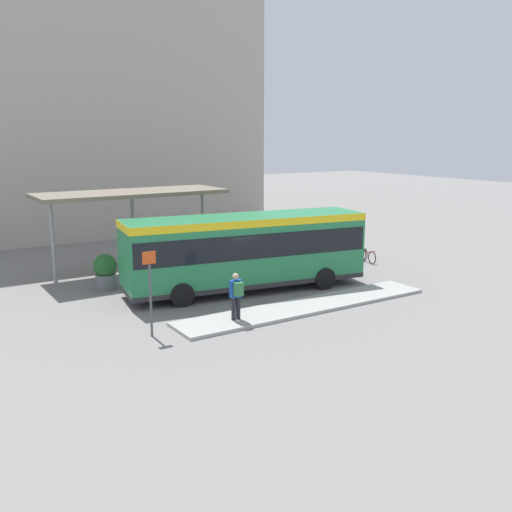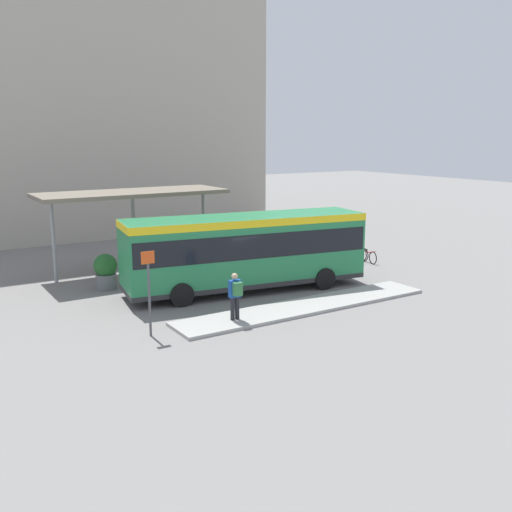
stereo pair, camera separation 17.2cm
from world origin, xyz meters
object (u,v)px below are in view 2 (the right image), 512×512
object	(u,v)px
potted_planter_far_side	(231,258)
platform_sign	(149,290)
potted_planter_near_shelter	(106,271)
city_bus	(246,247)
pedestrian_waiting	(235,293)
bicycle_red	(368,256)
bicycle_blue	(357,253)

from	to	relation	value
potted_planter_far_side	platform_sign	distance (m)	8.66
potted_planter_near_shelter	city_bus	bearing A→B (deg)	-34.31
city_bus	potted_planter_far_side	xyz separation A→B (m)	(0.86, 2.72, -1.07)
pedestrian_waiting	bicycle_red	size ratio (longest dim) A/B	1.08
bicycle_blue	platform_sign	size ratio (longest dim) A/B	0.61
pedestrian_waiting	platform_sign	world-z (taller)	platform_sign
pedestrian_waiting	potted_planter_far_side	world-z (taller)	pedestrian_waiting
potted_planter_far_side	platform_sign	size ratio (longest dim) A/B	0.53
platform_sign	potted_planter_near_shelter	bearing A→B (deg)	84.57
bicycle_red	bicycle_blue	distance (m)	0.80
bicycle_red	potted_planter_far_side	bearing A→B (deg)	-92.56
bicycle_blue	platform_sign	distance (m)	14.53
city_bus	pedestrian_waiting	xyz separation A→B (m)	(-2.53, -3.46, -0.77)
city_bus	bicycle_blue	distance (m)	8.41
bicycle_red	platform_sign	xyz separation A→B (m)	(-13.54, -4.36, 1.22)
pedestrian_waiting	bicycle_blue	distance (m)	11.93
bicycle_blue	potted_planter_near_shelter	xyz separation A→B (m)	(-12.92, 1.28, 0.42)
bicycle_red	potted_planter_far_side	xyz separation A→B (m)	(-7.18, 1.47, 0.43)
potted_planter_near_shelter	potted_planter_far_side	distance (m)	5.78
city_bus	potted_planter_far_side	size ratio (longest dim) A/B	7.00
bicycle_red	bicycle_blue	xyz separation A→B (m)	(-0.01, 0.80, 0.03)
potted_planter_far_side	bicycle_blue	bearing A→B (deg)	-5.34
bicycle_red	potted_planter_near_shelter	xyz separation A→B (m)	(-12.93, 2.09, 0.45)
potted_planter_near_shelter	potted_planter_far_side	xyz separation A→B (m)	(5.75, -0.61, -0.02)
pedestrian_waiting	bicycle_blue	xyz separation A→B (m)	(10.55, 5.51, -0.70)
pedestrian_waiting	potted_planter_near_shelter	bearing A→B (deg)	20.53
potted_planter_near_shelter	potted_planter_far_side	world-z (taller)	potted_planter_near_shelter
city_bus	potted_planter_far_side	bearing A→B (deg)	81.34
bicycle_blue	potted_planter_far_side	distance (m)	7.21
potted_planter_near_shelter	platform_sign	xyz separation A→B (m)	(-0.61, -6.45, 0.77)
potted_planter_near_shelter	platform_sign	world-z (taller)	platform_sign
pedestrian_waiting	platform_sign	size ratio (longest dim) A/B	0.59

